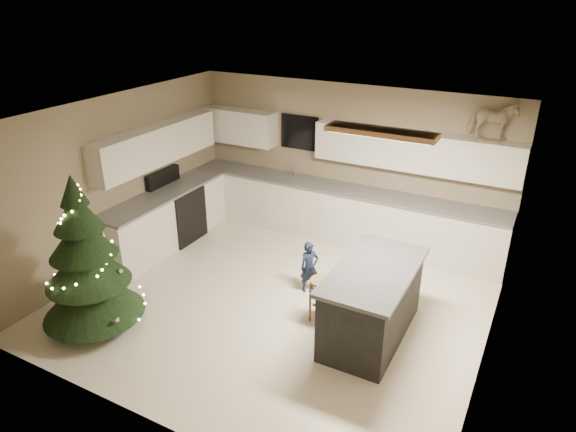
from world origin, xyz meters
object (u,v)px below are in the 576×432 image
at_px(island, 372,302).
at_px(rocking_horse, 492,121).
at_px(christmas_tree, 87,268).
at_px(toddler, 309,267).
at_px(bar_stool, 322,290).

xyz_separation_m(island, rocking_horse, (0.78, 2.45, 1.81)).
xyz_separation_m(island, christmas_tree, (-3.19, -1.47, 0.37)).
distance_m(christmas_tree, toddler, 2.94).
bearing_deg(bar_stool, island, -1.24).
distance_m(christmas_tree, rocking_horse, 5.76).
bearing_deg(bar_stool, christmas_tree, -149.33).
relative_size(island, toddler, 2.24).
bearing_deg(toddler, bar_stool, -100.50).
distance_m(island, christmas_tree, 3.53).
xyz_separation_m(toddler, rocking_horse, (1.90, 1.88, 1.91)).
height_order(island, christmas_tree, christmas_tree).
bearing_deg(christmas_tree, bar_stool, 30.67).
height_order(bar_stool, toddler, toddler).
bearing_deg(toddler, rocking_horse, -4.53).
relative_size(toddler, rocking_horse, 1.10).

